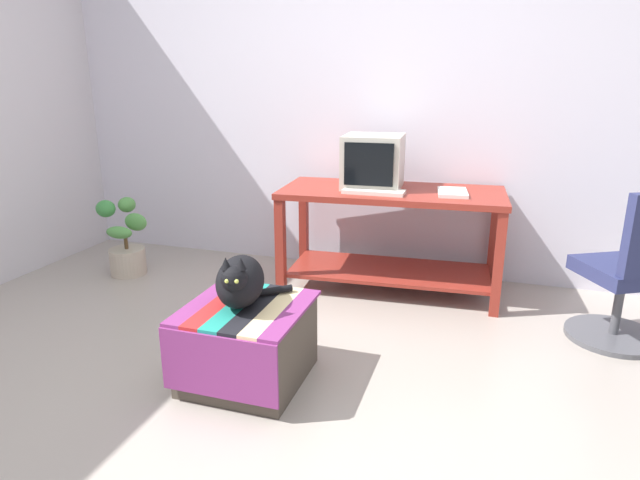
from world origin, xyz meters
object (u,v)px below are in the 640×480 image
Objects in this scene: desk at (391,222)px; office_chair at (631,278)px; book at (453,192)px; tv_monitor at (373,162)px; potted_plant at (125,245)px; cat at (240,281)px; ottoman_with_blanket at (247,343)px; keyboard at (374,192)px.

desk is 1.71× the size of office_chair.
desk is at bearing 168.75° from book.
tv_monitor is at bearing 159.51° from desk.
desk reaches higher than potted_plant.
cat is at bearing -0.66° from office_chair.
tv_monitor reaches higher than cat.
office_chair reaches higher than ottoman_with_blanket.
office_chair is (3.34, -0.10, 0.16)m from potted_plant.
ottoman_with_blanket is 1.05× the size of potted_plant.
keyboard is at bearing -38.21° from office_chair.
office_chair reaches higher than book.
ottoman_with_blanket is 2.09m from office_chair.
office_chair is at bearing -1.68° from potted_plant.
keyboard is 1.55m from office_chair.
potted_plant reaches higher than ottoman_with_blanket.
cat is at bearing -129.85° from book.
cat is 0.49× the size of office_chair.
office_chair is at bearing -19.88° from tv_monitor.
desk is 2.65× the size of potted_plant.
desk is 5.56× the size of book.
keyboard is 0.67× the size of ottoman_with_blanket.
cat is 0.76× the size of potted_plant.
tv_monitor is 0.26m from keyboard.
office_chair is (1.83, 0.99, 0.19)m from ottoman_with_blanket.
potted_plant is at bearing 178.99° from book.
ottoman_with_blanket is (-0.83, -1.37, -0.52)m from book.
book is 1.69m from ottoman_with_blanket.
cat is (-0.46, -1.39, 0.03)m from desk.
desk is at bearing -20.49° from tv_monitor.
office_chair reaches higher than desk.
tv_monitor is at bearing 78.78° from ottoman_with_blanket.
book is at bearing -49.47° from office_chair.
keyboard reaches higher than ottoman_with_blanket.
cat is (-0.03, 0.01, 0.32)m from ottoman_with_blanket.
keyboard is at bearing 74.76° from ottoman_with_blanket.
keyboard is 1.46× the size of book.
office_chair is (1.54, -0.45, -0.50)m from tv_monitor.
book is 2.41m from potted_plant.
office_chair reaches higher than cat.
keyboard is 0.51m from book.
desk is 3.67× the size of tv_monitor.
tv_monitor is 1.51× the size of book.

